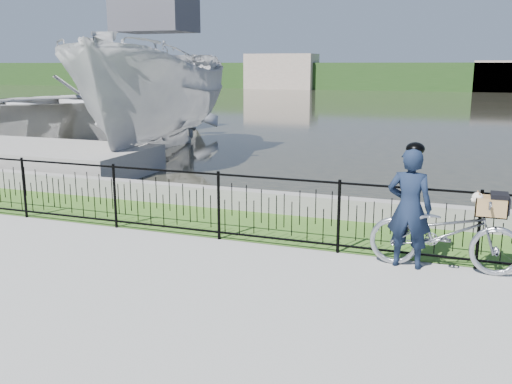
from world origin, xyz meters
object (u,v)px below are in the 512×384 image
at_px(cyclist, 409,206).
at_px(boat_far, 80,105).
at_px(bicycle_rig, 445,232).
at_px(boat_near, 158,96).

height_order(cyclist, boat_far, boat_far).
relative_size(bicycle_rig, boat_far, 0.15).
distance_m(bicycle_rig, boat_far, 18.54).
distance_m(bicycle_rig, boat_near, 11.39).
relative_size(cyclist, boat_far, 0.13).
distance_m(bicycle_rig, cyclist, 0.61).
xyz_separation_m(cyclist, boat_near, (-8.18, 7.29, 1.02)).
height_order(bicycle_rig, cyclist, cyclist).
bearing_deg(bicycle_rig, cyclist, -173.98).
bearing_deg(bicycle_rig, boat_near, 140.19).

